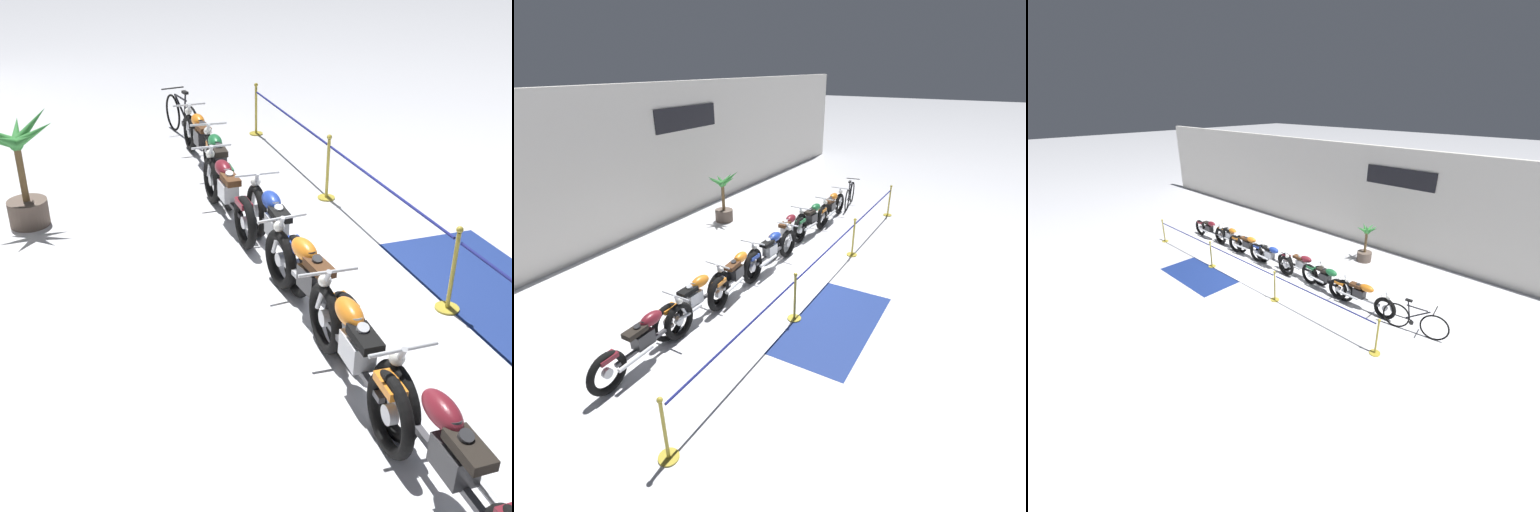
# 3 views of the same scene
# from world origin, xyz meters

# --- Properties ---
(ground_plane) EXTENTS (120.00, 120.00, 0.00)m
(ground_plane) POSITION_xyz_m (0.00, 0.00, 0.00)
(ground_plane) COLOR silver
(motorcycle_maroon_0) EXTENTS (2.34, 0.62, 0.94)m
(motorcycle_maroon_0) POSITION_xyz_m (-4.07, 0.55, 0.46)
(motorcycle_maroon_0) COLOR black
(motorcycle_maroon_0) RESTS_ON ground
(motorcycle_orange_1) EXTENTS (2.24, 0.62, 0.95)m
(motorcycle_orange_1) POSITION_xyz_m (-2.67, 0.64, 0.48)
(motorcycle_orange_1) COLOR black
(motorcycle_orange_1) RESTS_ON ground
(motorcycle_orange_2) EXTENTS (2.30, 0.62, 0.95)m
(motorcycle_orange_2) POSITION_xyz_m (-1.36, 0.53, 0.46)
(motorcycle_orange_2) COLOR black
(motorcycle_orange_2) RESTS_ON ground
(motorcycle_blue_3) EXTENTS (2.42, 0.62, 0.95)m
(motorcycle_blue_3) POSITION_xyz_m (0.02, 0.45, 0.47)
(motorcycle_blue_3) COLOR black
(motorcycle_blue_3) RESTS_ON ground
(motorcycle_maroon_4) EXTENTS (2.39, 0.62, 0.94)m
(motorcycle_maroon_4) POSITION_xyz_m (1.39, 0.70, 0.47)
(motorcycle_maroon_4) COLOR black
(motorcycle_maroon_4) RESTS_ON ground
(motorcycle_green_5) EXTENTS (2.26, 0.62, 0.95)m
(motorcycle_green_5) POSITION_xyz_m (2.63, 0.51, 0.48)
(motorcycle_green_5) COLOR black
(motorcycle_green_5) RESTS_ON ground
(motorcycle_orange_6) EXTENTS (2.34, 0.62, 0.93)m
(motorcycle_orange_6) POSITION_xyz_m (3.98, 0.46, 0.45)
(motorcycle_orange_6) COLOR black
(motorcycle_orange_6) RESTS_ON ground
(bicycle) EXTENTS (1.76, 0.48, 0.98)m
(bicycle) POSITION_xyz_m (5.70, 0.43, 0.40)
(bicycle) COLOR black
(bicycle) RESTS_ON ground
(potted_palm_left_of_row) EXTENTS (0.89, 1.09, 1.72)m
(potted_palm_left_of_row) POSITION_xyz_m (2.22, 3.47, 0.70)
(potted_palm_left_of_row) COLOR brown
(potted_palm_left_of_row) RESTS_ON ground
(stanchion_far_left) EXTENTS (10.81, 0.28, 1.05)m
(stanchion_far_left) POSITION_xyz_m (-1.39, -1.05, 0.74)
(stanchion_far_left) COLOR gold
(stanchion_far_left) RESTS_ON ground
(stanchion_mid_left) EXTENTS (0.28, 0.28, 1.05)m
(stanchion_mid_left) POSITION_xyz_m (-1.68, -1.05, 0.36)
(stanchion_mid_left) COLOR gold
(stanchion_mid_left) RESTS_ON ground
(stanchion_mid_right) EXTENTS (0.28, 0.28, 1.05)m
(stanchion_mid_right) POSITION_xyz_m (1.78, -1.05, 0.36)
(stanchion_mid_right) COLOR gold
(stanchion_mid_right) RESTS_ON ground
(stanchion_far_right) EXTENTS (0.28, 0.28, 1.05)m
(stanchion_far_right) POSITION_xyz_m (5.41, -1.05, 0.36)
(stanchion_far_right) COLOR gold
(stanchion_far_right) RESTS_ON ground
(floor_banner) EXTENTS (2.96, 1.50, 0.01)m
(floor_banner) POSITION_xyz_m (-1.44, -1.82, 0.00)
(floor_banner) COLOR navy
(floor_banner) RESTS_ON ground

